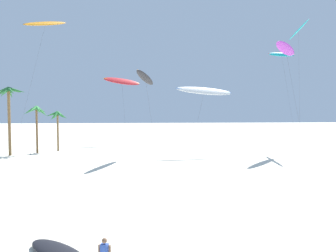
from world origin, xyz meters
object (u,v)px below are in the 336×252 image
object	(u,v)px
palm_tree_2	(9,99)
grounded_kite_0	(58,252)
palm_tree_1	(58,117)
flying_kite_6	(122,81)
flying_kite_7	(45,24)
flying_kite_5	(299,30)
palm_tree_0	(37,113)
flying_kite_1	(281,55)
flying_kite_0	(145,78)
flying_kite_4	(286,49)
flying_kite_8	(204,91)

from	to	relation	value
palm_tree_2	grounded_kite_0	distance (m)	37.02
palm_tree_1	palm_tree_2	distance (m)	7.71
flying_kite_6	flying_kite_7	size ratio (longest dim) A/B	0.62
flying_kite_5	flying_kite_7	bearing A→B (deg)	179.12
palm_tree_0	flying_kite_1	world-z (taller)	flying_kite_1
palm_tree_2	flying_kite_0	bearing A→B (deg)	-10.38
palm_tree_1	flying_kite_7	bearing A→B (deg)	156.67
palm_tree_2	flying_kite_1	world-z (taller)	flying_kite_1
flying_kite_0	flying_kite_5	distance (m)	28.48
flying_kite_5	grounded_kite_0	size ratio (longest dim) A/B	5.53
flying_kite_5	palm_tree_1	bearing A→B (deg)	-179.78
palm_tree_1	flying_kite_4	distance (m)	37.48
flying_kite_4	flying_kite_6	xyz separation A→B (m)	(-26.33, 15.74, -3.75)
palm_tree_2	palm_tree_1	bearing A→B (deg)	38.54
flying_kite_7	grounded_kite_0	size ratio (longest dim) A/B	5.68
flying_kite_6	flying_kite_5	bearing A→B (deg)	-21.10
flying_kite_0	flying_kite_1	distance (m)	34.04
flying_kite_1	flying_kite_8	world-z (taller)	flying_kite_1
palm_tree_1	palm_tree_2	xyz separation A→B (m)	(-5.61, -4.47, 2.83)
palm_tree_1	flying_kite_6	size ratio (longest dim) A/B	0.48
grounded_kite_0	flying_kite_1	bearing A→B (deg)	56.49
grounded_kite_0	flying_kite_7	bearing A→B (deg)	107.28
palm_tree_1	flying_kite_5	distance (m)	42.34
flying_kite_4	flying_kite_7	distance (m)	38.11
flying_kite_1	palm_tree_0	bearing A→B (deg)	-163.36
flying_kite_0	flying_kite_8	bearing A→B (deg)	20.74
palm_tree_0	palm_tree_2	size ratio (longest dim) A/B	0.73
palm_tree_1	palm_tree_2	size ratio (longest dim) A/B	0.65
flying_kite_0	flying_kite_7	bearing A→B (deg)	150.81
flying_kite_1	flying_kite_8	distance (m)	25.71
flying_kite_4	flying_kite_8	size ratio (longest dim) A/B	1.63
flying_kite_1	flying_kite_6	world-z (taller)	flying_kite_1
flying_kite_7	flying_kite_8	size ratio (longest dim) A/B	2.08
palm_tree_0	flying_kite_5	bearing A→B (deg)	3.55
flying_kite_6	flying_kite_8	bearing A→B (deg)	-51.13
flying_kite_0	flying_kite_4	size ratio (longest dim) A/B	0.70
flying_kite_1	flying_kite_8	xyz separation A→B (m)	(-18.81, -15.43, -8.32)
palm_tree_1	flying_kite_4	bearing A→B (deg)	-6.20
flying_kite_0	flying_kite_8	size ratio (longest dim) A/B	1.15
palm_tree_0	grounded_kite_0	xyz separation A→B (m)	(12.40, -34.63, -5.95)
palm_tree_0	flying_kite_4	distance (m)	39.46
palm_tree_2	flying_kite_8	size ratio (longest dim) A/B	0.95
palm_tree_2	flying_kite_6	world-z (taller)	flying_kite_6
flying_kite_0	flying_kite_7	size ratio (longest dim) A/B	0.55
flying_kite_0	grounded_kite_0	size ratio (longest dim) A/B	3.13
palm_tree_1	flying_kite_0	size ratio (longest dim) A/B	0.54
flying_kite_0	flying_kite_6	distance (m)	20.49
flying_kite_1	flying_kite_6	xyz separation A→B (m)	(-32.19, 1.17, -5.49)
flying_kite_5	flying_kite_4	bearing A→B (deg)	-134.91
flying_kite_7	flying_kite_1	bearing A→B (deg)	12.84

